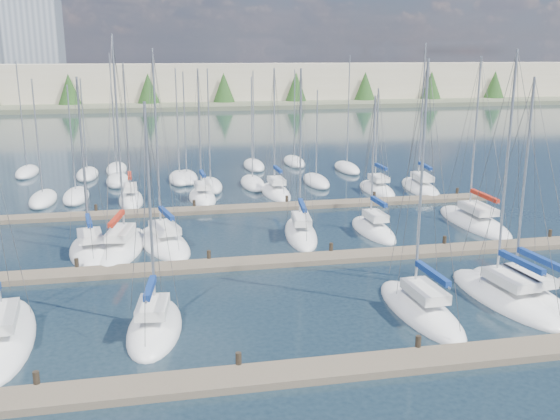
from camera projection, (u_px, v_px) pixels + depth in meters
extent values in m
plane|color=#1B2A36|center=(210.00, 154.00, 81.12)|extent=(400.00, 400.00, 0.00)
cube|color=#6B5E4C|center=(337.00, 369.00, 25.99)|extent=(44.00, 1.80, 0.35)
cylinder|color=#2D261C|center=(37.00, 384.00, 24.51)|extent=(0.26, 0.26, 1.10)
cylinder|color=#2D261C|center=(239.00, 365.00, 26.04)|extent=(0.26, 0.26, 1.10)
cylinder|color=#2D261C|center=(418.00, 347.00, 27.57)|extent=(0.26, 0.26, 1.10)
cube|color=#6B5E4C|center=(274.00, 261.00, 39.29)|extent=(44.00, 1.80, 0.35)
cylinder|color=#2D261C|center=(77.00, 267.00, 37.81)|extent=(0.26, 0.26, 1.10)
cylinder|color=#2D261C|center=(209.00, 259.00, 39.34)|extent=(0.26, 0.26, 1.10)
cylinder|color=#2D261C|center=(331.00, 251.00, 40.87)|extent=(0.26, 0.26, 1.10)
cylinder|color=#2D261C|center=(444.00, 244.00, 42.40)|extent=(0.26, 0.26, 1.10)
cylinder|color=#2D261C|center=(550.00, 237.00, 43.93)|extent=(0.26, 0.26, 1.10)
cube|color=#6B5E4C|center=(243.00, 208.00, 52.58)|extent=(44.00, 1.80, 0.35)
cylinder|color=#2D261C|center=(96.00, 211.00, 51.11)|extent=(0.26, 0.26, 1.10)
cylinder|color=#2D261C|center=(194.00, 206.00, 52.64)|extent=(0.26, 0.26, 1.10)
cylinder|color=#2D261C|center=(287.00, 202.00, 54.17)|extent=(0.26, 0.26, 1.10)
cylinder|color=#2D261C|center=(374.00, 198.00, 55.70)|extent=(0.26, 0.26, 1.10)
cylinder|color=#2D261C|center=(457.00, 194.00, 57.22)|extent=(0.26, 0.26, 1.10)
ellipsoid|color=white|center=(377.00, 191.00, 59.70)|extent=(2.55, 7.02, 1.60)
cube|color=silver|center=(379.00, 178.00, 59.05)|extent=(1.39, 2.46, 0.50)
cylinder|color=#9EA0A5|center=(377.00, 134.00, 58.91)|extent=(0.14, 0.14, 8.59)
cylinder|color=#9EA0A5|center=(381.00, 168.00, 58.26)|extent=(0.14, 2.93, 0.10)
cube|color=navy|center=(381.00, 167.00, 58.23)|extent=(0.33, 2.70, 0.30)
ellipsoid|color=white|center=(91.00, 253.00, 41.22)|extent=(3.76, 7.48, 1.60)
cube|color=black|center=(91.00, 253.00, 41.22)|extent=(1.91, 3.61, 0.12)
cube|color=silver|center=(90.00, 236.00, 40.57)|extent=(1.86, 2.70, 0.50)
cylinder|color=#9EA0A5|center=(83.00, 159.00, 40.20)|extent=(0.14, 0.14, 10.37)
cylinder|color=#9EA0A5|center=(89.00, 222.00, 39.79)|extent=(0.54, 2.99, 0.10)
cube|color=navy|center=(89.00, 221.00, 39.76)|extent=(0.71, 2.78, 0.30)
ellipsoid|color=white|center=(522.00, 296.00, 34.07)|extent=(3.20, 8.88, 1.60)
cube|color=silver|center=(529.00, 276.00, 33.34)|extent=(1.60, 3.15, 0.50)
cylinder|color=#9EA0A5|center=(525.00, 179.00, 33.14)|extent=(0.14, 0.14, 10.64)
cylinder|color=#9EA0A5|center=(540.00, 261.00, 32.43)|extent=(0.42, 3.65, 0.10)
cube|color=navy|center=(540.00, 259.00, 32.40)|extent=(0.60, 3.38, 0.30)
ellipsoid|color=white|center=(123.00, 249.00, 42.02)|extent=(4.15, 9.47, 1.60)
cube|color=silver|center=(120.00, 233.00, 41.25)|extent=(1.96, 3.40, 0.50)
cylinder|color=#9EA0A5|center=(118.00, 136.00, 40.86)|extent=(0.14, 0.14, 12.98)
cylinder|color=#9EA0A5|center=(117.00, 220.00, 40.29)|extent=(0.77, 3.81, 0.10)
cube|color=maroon|center=(117.00, 219.00, 40.26)|extent=(0.91, 3.54, 0.30)
ellipsoid|color=white|center=(155.00, 330.00, 29.90)|extent=(3.33, 7.02, 1.60)
cube|color=silver|center=(153.00, 307.00, 29.25)|extent=(1.67, 2.52, 0.50)
cylinder|color=#9EA0A5|center=(150.00, 207.00, 28.96)|extent=(0.14, 0.14, 9.74)
cylinder|color=#9EA0A5|center=(150.00, 291.00, 28.47)|extent=(0.44, 2.83, 0.10)
cube|color=navy|center=(150.00, 288.00, 28.44)|extent=(0.62, 2.63, 0.30)
ellipsoid|color=white|center=(420.00, 312.00, 31.92)|extent=(2.93, 8.31, 1.60)
cube|color=maroon|center=(420.00, 312.00, 31.92)|extent=(1.51, 3.99, 0.12)
cube|color=silver|center=(425.00, 291.00, 31.22)|extent=(1.54, 2.93, 0.50)
cylinder|color=#9EA0A5|center=(421.00, 179.00, 30.85)|extent=(0.14, 0.14, 11.59)
cylinder|color=#9EA0A5|center=(432.00, 276.00, 30.34)|extent=(0.26, 3.44, 0.10)
cube|color=navy|center=(433.00, 273.00, 30.31)|extent=(0.45, 3.18, 0.30)
ellipsoid|color=white|center=(131.00, 201.00, 55.62)|extent=(2.39, 7.06, 1.60)
cube|color=black|center=(131.00, 201.00, 55.62)|extent=(1.23, 3.39, 0.12)
cube|color=silver|center=(130.00, 187.00, 54.97)|extent=(1.26, 2.49, 0.50)
cylinder|color=#9EA0A5|center=(127.00, 127.00, 54.53)|extent=(0.14, 0.14, 10.98)
cylinder|color=#9EA0A5|center=(130.00, 177.00, 54.18)|extent=(0.22, 2.93, 0.10)
cube|color=maroon|center=(130.00, 176.00, 54.15)|extent=(0.41, 2.71, 0.30)
ellipsoid|color=white|center=(474.00, 223.00, 48.38)|extent=(3.09, 9.80, 1.60)
cube|color=silver|center=(478.00, 209.00, 47.59)|extent=(1.69, 3.43, 0.50)
cylinder|color=#9EA0A5|center=(475.00, 134.00, 47.43)|extent=(0.14, 0.14, 11.57)
cylinder|color=#9EA0A5|center=(484.00, 197.00, 46.59)|extent=(0.13, 4.11, 0.10)
cube|color=maroon|center=(485.00, 196.00, 46.56)|extent=(0.32, 3.78, 0.30)
ellipsoid|color=white|center=(164.00, 244.00, 43.11)|extent=(4.72, 8.78, 1.60)
cube|color=maroon|center=(164.00, 244.00, 43.11)|extent=(2.38, 4.24, 0.12)
cube|color=silver|center=(165.00, 228.00, 42.42)|extent=(2.22, 3.21, 0.50)
cylinder|color=#9EA0A5|center=(157.00, 141.00, 41.94)|extent=(0.14, 0.14, 12.12)
cylinder|color=#9EA0A5|center=(166.00, 215.00, 41.57)|extent=(0.89, 3.44, 0.10)
cube|color=navy|center=(166.00, 213.00, 41.54)|extent=(1.02, 3.21, 0.30)
ellipsoid|color=white|center=(373.00, 231.00, 46.16)|extent=(2.47, 6.90, 1.60)
cube|color=black|center=(373.00, 231.00, 46.16)|extent=(1.28, 3.31, 0.12)
cube|color=silver|center=(376.00, 216.00, 45.52)|extent=(1.31, 2.43, 0.50)
cylinder|color=#9EA0A5|center=(373.00, 157.00, 45.32)|extent=(0.14, 0.14, 8.84)
cylinder|color=#9EA0A5|center=(379.00, 203.00, 44.74)|extent=(0.20, 2.87, 0.10)
cube|color=navy|center=(379.00, 202.00, 44.71)|extent=(0.39, 2.64, 0.30)
ellipsoid|color=white|center=(503.00, 299.00, 33.61)|extent=(3.71, 9.02, 1.60)
cube|color=silver|center=(510.00, 279.00, 32.88)|extent=(1.86, 3.22, 0.50)
cylinder|color=#9EA0A5|center=(507.00, 168.00, 32.51)|extent=(0.14, 0.14, 12.02)
cylinder|color=#9EA0A5|center=(521.00, 264.00, 31.97)|extent=(0.48, 3.68, 0.10)
cube|color=navy|center=(521.00, 262.00, 31.94)|extent=(0.65, 3.40, 0.30)
ellipsoid|color=white|center=(2.00, 339.00, 28.89)|extent=(3.89, 9.67, 1.60)
cube|color=black|center=(2.00, 339.00, 28.89)|extent=(1.98, 4.65, 0.12)
ellipsoid|color=white|center=(202.00, 199.00, 56.40)|extent=(2.57, 6.48, 1.60)
cube|color=black|center=(202.00, 199.00, 56.40)|extent=(1.33, 3.11, 0.12)
cube|color=silver|center=(202.00, 185.00, 55.77)|extent=(1.36, 2.28, 0.50)
cylinder|color=#9EA0A5|center=(199.00, 129.00, 55.33)|extent=(0.14, 0.14, 10.44)
cylinder|color=#9EA0A5|center=(203.00, 175.00, 55.03)|extent=(0.20, 2.69, 0.10)
cube|color=navy|center=(203.00, 174.00, 55.00)|extent=(0.39, 2.48, 0.30)
ellipsoid|color=white|center=(301.00, 235.00, 45.35)|extent=(3.27, 8.44, 1.60)
cube|color=black|center=(301.00, 235.00, 45.35)|extent=(1.66, 4.06, 0.12)
cube|color=silver|center=(301.00, 219.00, 44.63)|extent=(1.59, 3.01, 0.50)
cylinder|color=#9EA0A5|center=(300.00, 146.00, 44.39)|extent=(0.14, 0.14, 10.77)
cylinder|color=#9EA0A5|center=(302.00, 207.00, 43.73)|extent=(0.54, 3.44, 0.10)
cube|color=navy|center=(302.00, 205.00, 43.70)|extent=(0.71, 3.19, 0.30)
ellipsoid|color=white|center=(420.00, 189.00, 60.39)|extent=(3.57, 9.18, 1.60)
cube|color=black|center=(420.00, 189.00, 60.39)|extent=(1.82, 4.42, 0.12)
cube|color=silver|center=(422.00, 177.00, 59.64)|extent=(1.77, 3.27, 0.50)
cylinder|color=#9EA0A5|center=(422.00, 112.00, 59.25)|extent=(0.14, 0.14, 12.68)
cylinder|color=#9EA0A5|center=(425.00, 167.00, 58.69)|extent=(0.51, 3.75, 0.10)
cube|color=navy|center=(425.00, 166.00, 58.66)|extent=(0.67, 3.47, 0.30)
ellipsoid|color=white|center=(276.00, 193.00, 58.52)|extent=(2.55, 7.17, 1.60)
cube|color=maroon|center=(276.00, 193.00, 58.52)|extent=(1.32, 3.44, 0.12)
cube|color=silver|center=(277.00, 181.00, 57.86)|extent=(1.37, 2.52, 0.50)
cylinder|color=#9EA0A5|center=(274.00, 126.00, 57.51)|extent=(0.14, 0.14, 10.44)
cylinder|color=#9EA0A5|center=(278.00, 171.00, 57.06)|extent=(0.17, 2.99, 0.10)
cube|color=navy|center=(278.00, 169.00, 57.03)|extent=(0.37, 2.75, 0.30)
cylinder|color=#9EA0A5|center=(21.00, 115.00, 65.95)|extent=(0.12, 0.12, 11.20)
ellipsoid|color=white|center=(27.00, 173.00, 67.49)|extent=(2.20, 6.40, 1.40)
cylinder|color=#9EA0A5|center=(185.00, 123.00, 63.17)|extent=(0.12, 0.12, 10.14)
ellipsoid|color=white|center=(187.00, 178.00, 64.58)|extent=(2.20, 6.40, 1.40)
cylinder|color=#9EA0A5|center=(177.00, 121.00, 62.79)|extent=(0.12, 0.12, 10.49)
ellipsoid|color=white|center=(180.00, 179.00, 64.24)|extent=(2.20, 6.40, 1.40)
cylinder|color=#9EA0A5|center=(295.00, 114.00, 72.39)|extent=(0.12, 0.12, 10.06)
ellipsoid|color=white|center=(294.00, 162.00, 73.80)|extent=(2.20, 6.40, 1.40)
cylinder|color=#9EA0A5|center=(84.00, 124.00, 64.98)|extent=(0.12, 0.12, 9.39)
ellipsoid|color=white|center=(87.00, 175.00, 66.31)|extent=(2.20, 6.40, 1.40)
cylinder|color=#9EA0A5|center=(37.00, 137.00, 53.81)|extent=(0.12, 0.12, 9.85)
ellipsoid|color=white|center=(43.00, 200.00, 55.19)|extent=(2.20, 6.40, 1.40)
cylinder|color=#9EA0A5|center=(71.00, 138.00, 55.01)|extent=(0.12, 0.12, 9.30)
ellipsoid|color=white|center=(76.00, 197.00, 56.33)|extent=(2.20, 6.40, 1.40)
cylinder|color=#9EA0A5|center=(348.00, 110.00, 68.26)|extent=(0.12, 0.12, 11.68)
ellipsoid|color=white|center=(347.00, 168.00, 69.86)|extent=(2.20, 6.40, 1.40)
cylinder|color=#9EA0A5|center=(252.00, 128.00, 60.48)|extent=(0.12, 0.12, 9.76)
ellipsoid|color=white|center=(253.00, 184.00, 61.85)|extent=(2.20, 6.40, 1.40)
cylinder|color=#9EA0A5|center=(113.00, 109.00, 67.67)|extent=(0.12, 0.12, 11.95)
ellipsoid|color=white|center=(117.00, 169.00, 69.31)|extent=(2.20, 6.40, 1.40)
cylinder|color=#9EA0A5|center=(317.00, 133.00, 61.63)|extent=(0.12, 0.12, 8.46)
ellipsoid|color=white|center=(316.00, 182.00, 62.84)|extent=(2.20, 6.40, 1.40)
cylinder|color=#9EA0A5|center=(115.00, 134.00, 62.10)|extent=(0.12, 0.12, 8.12)
ellipsoid|color=white|center=(118.00, 181.00, 63.27)|extent=(2.20, 6.40, 1.40)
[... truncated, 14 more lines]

